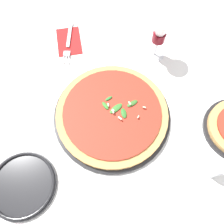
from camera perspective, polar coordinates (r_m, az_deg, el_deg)
ground_plane at (r=0.70m, az=0.74°, el=0.35°), size 6.00×6.00×0.00m
pizza_arugula_main at (r=0.68m, az=0.01°, el=-0.45°), size 0.37×0.37×0.05m
wine_glass at (r=0.76m, az=12.47°, el=19.67°), size 0.08×0.08×0.16m
napkin at (r=0.88m, az=-11.20°, el=17.76°), size 0.14×0.10×0.01m
fork at (r=0.87m, az=-11.31°, el=17.61°), size 0.20×0.08×0.00m
side_plate_white at (r=0.68m, az=-22.28°, el=-17.17°), size 0.19×0.19×0.02m
shaker_pepper at (r=0.67m, az=25.45°, el=-13.55°), size 0.03×0.03×0.07m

